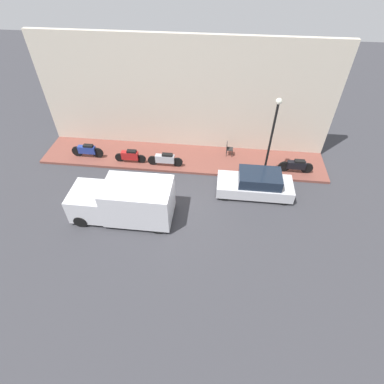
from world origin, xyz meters
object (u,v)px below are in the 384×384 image
motorcycle_red (130,156)px  scooter_silver (165,159)px  cafe_chair (228,148)px  motorcycle_black (296,166)px  motorcycle_blue (87,150)px  parked_car (256,184)px  delivery_van (124,201)px  streetlamp (273,130)px

motorcycle_red → scooter_silver: bearing=-93.0°
motorcycle_red → cafe_chair: 5.94m
motorcycle_black → motorcycle_blue: (0.11, 12.39, 0.01)m
parked_car → motorcycle_red: (1.78, 7.31, -0.05)m
delivery_van → scooter_silver: (4.08, -1.26, -0.43)m
motorcycle_red → streetlamp: streetlamp is taller
motorcycle_black → cafe_chair: size_ratio=2.16×
motorcycle_red → motorcycle_blue: bearing=85.2°
motorcycle_blue → streetlamp: 10.89m
cafe_chair → motorcycle_blue: bearing=97.6°
streetlamp → cafe_chair: (1.66, 2.09, -2.42)m
parked_car → scooter_silver: bearing=72.1°
motorcycle_black → motorcycle_blue: bearing=89.5°
motorcycle_red → streetlamp: bearing=-92.2°
motorcycle_black → streetlamp: bearing=102.9°
motorcycle_blue → delivery_van: bearing=-140.9°
parked_car → motorcycle_blue: bearing=78.7°
parked_car → delivery_van: delivery_van is taller
delivery_van → motorcycle_red: bearing=11.7°
scooter_silver → streetlamp: (-0.19, -5.74, 2.48)m
streetlamp → cafe_chair: 3.60m
scooter_silver → motorcycle_black: (0.23, -7.54, 0.00)m
motorcycle_black → motorcycle_red: size_ratio=1.04×
motorcycle_black → cafe_chair: bearing=72.2°
scooter_silver → cafe_chair: bearing=-68.1°
parked_car → streetlamp: size_ratio=0.86×
delivery_van → scooter_silver: bearing=-17.2°
scooter_silver → motorcycle_blue: (0.34, 4.85, 0.02)m
motorcycle_black → motorcycle_red: motorcycle_black is taller
parked_car → motorcycle_blue: size_ratio=2.03×
motorcycle_blue → streetlamp: (-0.52, -10.60, 2.46)m
delivery_van → motorcycle_black: delivery_van is taller
cafe_chair → motorcycle_red: bearing=103.2°
motorcycle_red → motorcycle_blue: 2.73m
scooter_silver → motorcycle_black: scooter_silver is taller
scooter_silver → motorcycle_blue: size_ratio=1.06×
parked_car → motorcycle_blue: parked_car is taller
cafe_chair → scooter_silver: bearing=111.9°
parked_car → motorcycle_red: 7.52m
motorcycle_blue → parked_car: bearing=-101.3°
scooter_silver → motorcycle_black: size_ratio=1.07×
delivery_van → cafe_chair: bearing=-41.5°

